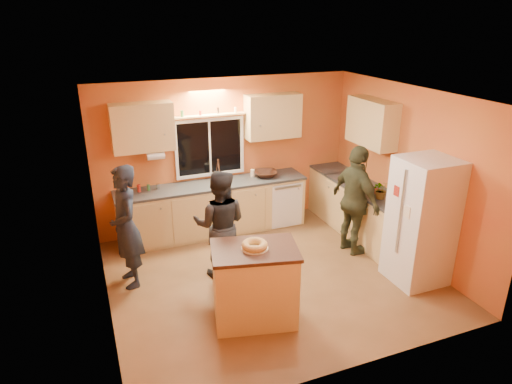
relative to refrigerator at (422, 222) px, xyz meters
name	(u,v)px	position (x,y,z in m)	size (l,w,h in m)	color
ground	(271,276)	(-1.89, 0.80, -0.90)	(4.50, 4.50, 0.00)	brown
room_shell	(269,161)	(-1.77, 1.21, 0.72)	(4.54, 4.04, 2.61)	#C97B33
back_counter	(234,205)	(-1.88, 2.50, -0.45)	(4.23, 0.62, 0.90)	tan
right_counter	(367,215)	(0.06, 1.30, -0.45)	(0.62, 1.84, 0.90)	tan
refrigerator	(422,222)	(0.00, 0.00, 0.00)	(0.72, 0.70, 1.80)	silver
island	(255,284)	(-2.47, -0.02, -0.40)	(1.15, 0.91, 0.99)	tan
bundt_pastry	(255,245)	(-2.47, -0.02, 0.13)	(0.31, 0.31, 0.09)	tan
person_left	(126,227)	(-3.79, 1.39, -0.03)	(0.63, 0.42, 1.73)	black
person_center	(220,225)	(-2.54, 1.14, -0.10)	(0.77, 0.60, 1.59)	black
person_right	(356,201)	(-0.39, 1.03, -0.03)	(1.02, 0.43, 1.74)	#2C3220
mixing_bowl	(266,174)	(-1.27, 2.51, 0.05)	(0.40, 0.40, 0.10)	black
utensil_crock	(218,178)	(-2.15, 2.49, 0.09)	(0.14, 0.14, 0.17)	beige
potted_plant	(381,190)	(-0.02, 0.91, 0.15)	(0.27, 0.23, 0.30)	gray
red_box	(372,191)	(0.00, 1.16, 0.04)	(0.16, 0.12, 0.07)	maroon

